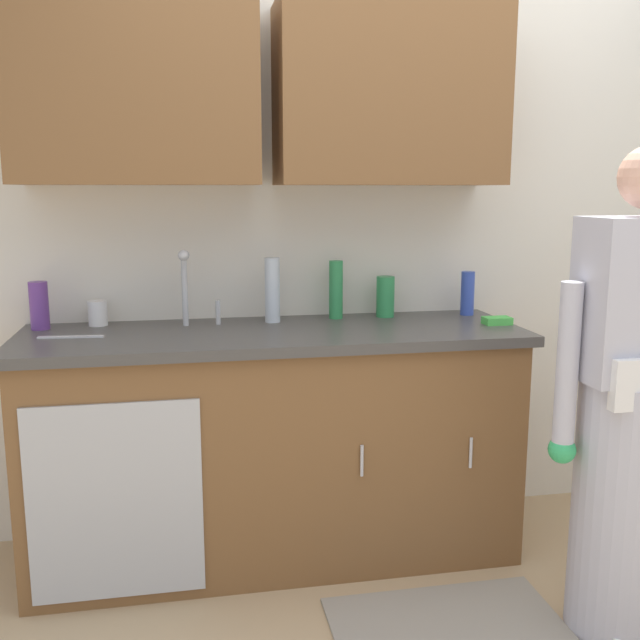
{
  "coord_description": "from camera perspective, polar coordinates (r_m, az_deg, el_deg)",
  "views": [
    {
      "loc": [
        -0.89,
        -2.05,
        1.48
      ],
      "look_at": [
        -0.39,
        0.55,
        1.0
      ],
      "focal_mm": 40.23,
      "sensor_mm": 36.0,
      "label": 1
    }
  ],
  "objects": [
    {
      "name": "ground_plane",
      "position": [
        2.68,
        11.47,
        -23.47
      ],
      "size": [
        9.0,
        9.0,
        0.0
      ],
      "primitive_type": "plane",
      "color": "tan"
    },
    {
      "name": "kitchen_wall_with_uppers",
      "position": [
        3.13,
        3.09,
        10.2
      ],
      "size": [
        4.8,
        0.44,
        2.7
      ],
      "color": "silver",
      "rests_on": "ground"
    },
    {
      "name": "counter_cabinet",
      "position": [
        2.95,
        -3.66,
        -10.15
      ],
      "size": [
        1.9,
        0.62,
        0.9
      ],
      "color": "brown",
      "rests_on": "ground"
    },
    {
      "name": "countertop",
      "position": [
        2.82,
        -3.72,
        -1.17
      ],
      "size": [
        1.96,
        0.66,
        0.04
      ],
      "primitive_type": "cube",
      "color": "#474442",
      "rests_on": "counter_cabinet"
    },
    {
      "name": "sink",
      "position": [
        2.81,
        -9.79,
        -1.24
      ],
      "size": [
        0.5,
        0.36,
        0.35
      ],
      "color": "#B7BABF",
      "rests_on": "counter_cabinet"
    },
    {
      "name": "person_at_sink",
      "position": [
        2.58,
        23.48,
        -8.39
      ],
      "size": [
        0.55,
        0.34,
        1.62
      ],
      "color": "white",
      "rests_on": "ground"
    },
    {
      "name": "floor_mat",
      "position": [
        2.7,
        10.22,
        -22.95
      ],
      "size": [
        0.8,
        0.5,
        0.01
      ],
      "primitive_type": "cube",
      "color": "gray",
      "rests_on": "ground"
    },
    {
      "name": "bottle_water_short",
      "position": [
        2.96,
        -3.81,
        2.38
      ],
      "size": [
        0.06,
        0.06,
        0.27
      ],
      "primitive_type": "cylinder",
      "color": "silver",
      "rests_on": "countertop"
    },
    {
      "name": "bottle_water_tall",
      "position": [
        3.04,
        1.28,
        2.42
      ],
      "size": [
        0.06,
        0.06,
        0.25
      ],
      "primitive_type": "cylinder",
      "color": "#2D8C4C",
      "rests_on": "countertop"
    },
    {
      "name": "bottle_soap",
      "position": [
        3.1,
        5.22,
        1.86
      ],
      "size": [
        0.08,
        0.08,
        0.17
      ],
      "primitive_type": "cylinder",
      "color": "#2D8C4C",
      "rests_on": "countertop"
    },
    {
      "name": "bottle_cleaner_spray",
      "position": [
        3.2,
        11.65,
        2.1
      ],
      "size": [
        0.06,
        0.06,
        0.19
      ],
      "primitive_type": "cylinder",
      "color": "#334CB2",
      "rests_on": "countertop"
    },
    {
      "name": "bottle_dish_liquid",
      "position": [
        3.01,
        -21.44,
        1.07
      ],
      "size": [
        0.07,
        0.07,
        0.19
      ],
      "primitive_type": "cylinder",
      "color": "#66388C",
      "rests_on": "countertop"
    },
    {
      "name": "cup_by_sink",
      "position": [
        3.03,
        -17.26,
        0.52
      ],
      "size": [
        0.08,
        0.08,
        0.1
      ],
      "primitive_type": "cylinder",
      "color": "white",
      "rests_on": "countertop"
    },
    {
      "name": "knife_on_counter",
      "position": [
        2.82,
        -19.2,
        -1.28
      ],
      "size": [
        0.24,
        0.04,
        0.01
      ],
      "primitive_type": "cube",
      "rotation": [
        0.0,
        0.0,
        3.06
      ],
      "color": "silver",
      "rests_on": "countertop"
    },
    {
      "name": "sponge",
      "position": [
        3.01,
        13.9,
        -0.05
      ],
      "size": [
        0.11,
        0.07,
        0.03
      ],
      "primitive_type": "cube",
      "color": "#4CBF4C",
      "rests_on": "countertop"
    }
  ]
}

